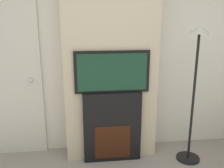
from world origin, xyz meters
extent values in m
cube|color=silver|center=(0.00, 2.03, 1.35)|extent=(6.00, 0.06, 2.70)
cube|color=#BCAD8E|center=(0.00, 1.83, 1.35)|extent=(1.13, 0.33, 2.70)
cube|color=black|center=(0.00, 1.67, 0.45)|extent=(0.71, 0.14, 0.90)
cube|color=#33160A|center=(0.00, 1.60, 0.27)|extent=(0.44, 0.01, 0.43)
cube|color=black|center=(0.00, 1.67, 1.14)|extent=(0.88, 0.06, 0.50)
cube|color=#143823|center=(0.00, 1.64, 1.14)|extent=(0.81, 0.01, 0.44)
cylinder|color=black|center=(0.96, 1.54, 0.01)|extent=(0.29, 0.29, 0.03)
cylinder|color=black|center=(0.96, 1.54, 0.80)|extent=(0.03, 0.03, 1.56)
cone|color=#B7B2A3|center=(0.96, 1.54, 1.63)|extent=(0.22, 0.22, 0.10)
cube|color=beige|center=(-1.29, 1.98, 1.04)|extent=(0.87, 0.04, 2.08)
sphere|color=silver|center=(-0.98, 1.94, 1.00)|extent=(0.06, 0.06, 0.06)
camera|label=1|loc=(-0.33, -1.15, 1.79)|focal=40.00mm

